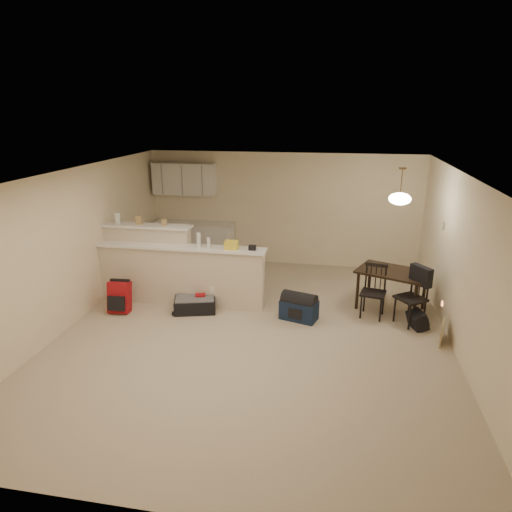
% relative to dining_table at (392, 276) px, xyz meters
% --- Properties ---
extents(room, '(7.00, 7.02, 2.50)m').
position_rel_dining_table_xyz_m(room, '(-2.20, -1.31, 0.62)').
color(room, '#BCAB90').
rests_on(room, ground).
extents(breakfast_bar, '(3.08, 0.58, 1.39)m').
position_rel_dining_table_xyz_m(breakfast_bar, '(-3.96, -0.33, -0.02)').
color(breakfast_bar, beige).
rests_on(breakfast_bar, ground).
extents(upper_cabinets, '(1.40, 0.34, 0.70)m').
position_rel_dining_table_xyz_m(upper_cabinets, '(-4.40, 2.01, 1.27)').
color(upper_cabinets, white).
rests_on(upper_cabinets, room).
extents(kitchen_counter, '(1.80, 0.60, 0.90)m').
position_rel_dining_table_xyz_m(kitchen_counter, '(-4.20, 1.88, -0.18)').
color(kitchen_counter, white).
rests_on(kitchen_counter, ground).
extents(thermostat, '(0.02, 0.12, 0.12)m').
position_rel_dining_table_xyz_m(thermostat, '(0.79, 0.24, 0.87)').
color(thermostat, beige).
rests_on(thermostat, room).
extents(jar, '(0.10, 0.10, 0.20)m').
position_rel_dining_table_xyz_m(jar, '(-4.95, -0.19, 0.86)').
color(jar, silver).
rests_on(jar, breakfast_bar).
extents(cereal_box, '(0.10, 0.07, 0.16)m').
position_rel_dining_table_xyz_m(cereal_box, '(-4.54, -0.19, 0.84)').
color(cereal_box, tan).
rests_on(cereal_box, breakfast_bar).
extents(small_box, '(0.08, 0.06, 0.12)m').
position_rel_dining_table_xyz_m(small_box, '(-4.05, -0.19, 0.82)').
color(small_box, tan).
rests_on(small_box, breakfast_bar).
extents(bottle_a, '(0.07, 0.07, 0.26)m').
position_rel_dining_table_xyz_m(bottle_a, '(-3.35, -0.41, 0.59)').
color(bottle_a, silver).
rests_on(bottle_a, breakfast_bar).
extents(bottle_b, '(0.06, 0.06, 0.18)m').
position_rel_dining_table_xyz_m(bottle_b, '(-3.17, -0.41, 0.55)').
color(bottle_b, silver).
rests_on(bottle_b, breakfast_bar).
extents(bag_lump, '(0.22, 0.18, 0.14)m').
position_rel_dining_table_xyz_m(bag_lump, '(-2.77, -0.41, 0.53)').
color(bag_lump, tan).
rests_on(bag_lump, breakfast_bar).
extents(pouch, '(0.12, 0.10, 0.08)m').
position_rel_dining_table_xyz_m(pouch, '(-2.40, -0.41, 0.50)').
color(pouch, tan).
rests_on(pouch, breakfast_bar).
extents(dining_table, '(1.35, 1.14, 0.72)m').
position_rel_dining_table_xyz_m(dining_table, '(0.00, 0.00, 0.00)').
color(dining_table, black).
rests_on(dining_table, ground).
extents(pendant_lamp, '(0.36, 0.36, 0.62)m').
position_rel_dining_table_xyz_m(pendant_lamp, '(0.00, 0.00, 1.36)').
color(pendant_lamp, brown).
rests_on(pendant_lamp, room).
extents(dining_chair_near, '(0.47, 0.46, 0.91)m').
position_rel_dining_table_xyz_m(dining_chair_near, '(-0.33, -0.38, -0.18)').
color(dining_chair_near, black).
rests_on(dining_chair_near, ground).
extents(dining_chair_far, '(0.57, 0.58, 0.96)m').
position_rel_dining_table_xyz_m(dining_chair_far, '(0.25, -0.55, -0.15)').
color(dining_chair_far, black).
rests_on(dining_chair_far, ground).
extents(suitcase, '(0.80, 0.63, 0.24)m').
position_rel_dining_table_xyz_m(suitcase, '(-3.37, -0.70, -0.51)').
color(suitcase, black).
rests_on(suitcase, ground).
extents(red_backpack, '(0.38, 0.25, 0.54)m').
position_rel_dining_table_xyz_m(red_backpack, '(-4.66, -0.96, -0.36)').
color(red_backpack, '#A9131A').
rests_on(red_backpack, ground).
extents(navy_duffel, '(0.67, 0.49, 0.33)m').
position_rel_dining_table_xyz_m(navy_duffel, '(-1.55, -0.70, -0.47)').
color(navy_duffel, '#13213B').
rests_on(navy_duffel, ground).
extents(black_daypack, '(0.31, 0.37, 0.28)m').
position_rel_dining_table_xyz_m(black_daypack, '(0.37, -0.70, -0.49)').
color(black_daypack, black).
rests_on(black_daypack, ground).
extents(cardboard_sheet, '(0.14, 0.43, 0.34)m').
position_rel_dining_table_xyz_m(cardboard_sheet, '(0.65, -1.16, -0.46)').
color(cardboard_sheet, tan).
rests_on(cardboard_sheet, ground).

